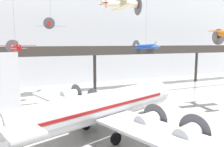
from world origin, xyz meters
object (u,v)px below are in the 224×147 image
at_px(suspended_plane_blue_trainer, 146,47).
at_px(suspended_plane_silver_racer, 51,25).
at_px(suspended_plane_red_highwing, 16,48).
at_px(suspended_plane_cream_biplane, 122,4).
at_px(airliner_silver_main, 97,108).

bearing_deg(suspended_plane_blue_trainer, suspended_plane_silver_racer, 58.10).
xyz_separation_m(suspended_plane_blue_trainer, suspended_plane_silver_racer, (-20.34, 3.58, 4.47)).
distance_m(suspended_plane_blue_trainer, suspended_plane_red_highwing, 27.23).
bearing_deg(suspended_plane_red_highwing, suspended_plane_silver_racer, -59.43).
height_order(suspended_plane_cream_biplane, suspended_plane_silver_racer, suspended_plane_cream_biplane).
distance_m(airliner_silver_main, suspended_plane_blue_trainer, 28.37).
xyz_separation_m(suspended_plane_cream_biplane, suspended_plane_silver_racer, (-7.53, 17.79, -1.82)).
relative_size(airliner_silver_main, suspended_plane_cream_biplane, 4.19).
xyz_separation_m(suspended_plane_red_highwing, suspended_plane_silver_racer, (6.77, 6.05, 4.41)).
relative_size(suspended_plane_cream_biplane, suspended_plane_silver_racer, 0.98).
xyz_separation_m(airliner_silver_main, suspended_plane_red_highwing, (-8.41, 17.83, 6.56)).
bearing_deg(airliner_silver_main, suspended_plane_red_highwing, 95.82).
distance_m(suspended_plane_cream_biplane, suspended_plane_silver_racer, 19.40).
bearing_deg(airliner_silver_main, suspended_plane_blue_trainer, 27.92).
relative_size(suspended_plane_red_highwing, suspended_plane_silver_racer, 1.59).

